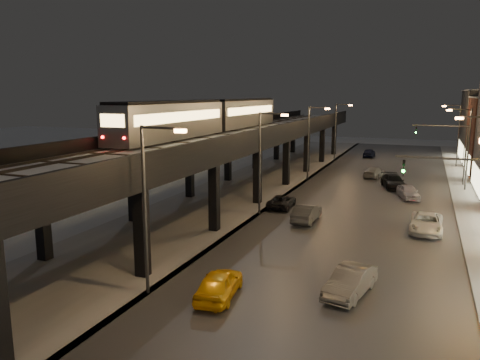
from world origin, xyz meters
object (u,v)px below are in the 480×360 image
(car_near_white, at_px, (307,214))
(car_mid_dark, at_px, (374,173))
(subway_train, at_px, (212,116))
(car_onc_red, at_px, (408,192))
(car_mid_silver, at_px, (282,202))
(car_onc_dark, at_px, (426,224))
(car_onc_white, at_px, (393,182))
(car_taxi, at_px, (219,285))
(car_far_white, at_px, (369,153))
(car_onc_silver, at_px, (350,283))

(car_near_white, height_order, car_mid_dark, car_near_white)
(subway_train, height_order, car_onc_red, subway_train)
(car_mid_silver, bearing_deg, car_mid_dark, -110.13)
(car_onc_dark, distance_m, car_onc_white, 17.22)
(car_taxi, distance_m, car_onc_red, 29.64)
(car_near_white, xyz_separation_m, car_mid_dark, (3.01, 23.62, -0.07))
(subway_train, relative_size, car_near_white, 7.63)
(car_taxi, distance_m, car_onc_dark, 19.40)
(car_onc_white, bearing_deg, car_mid_silver, -140.22)
(car_near_white, distance_m, car_mid_silver, 5.05)
(subway_train, relative_size, car_onc_red, 8.32)
(car_taxi, bearing_deg, car_mid_silver, -90.37)
(car_mid_silver, bearing_deg, car_far_white, -97.51)
(car_mid_dark, height_order, car_onc_dark, car_onc_dark)
(car_onc_silver, bearing_deg, car_onc_red, 97.42)
(car_far_white, relative_size, car_onc_white, 0.83)
(car_onc_red, bearing_deg, car_taxi, -123.32)
(car_mid_silver, distance_m, car_mid_dark, 20.78)
(car_far_white, bearing_deg, car_mid_dark, 98.87)
(subway_train, height_order, car_near_white, subway_train)
(car_mid_dark, bearing_deg, car_far_white, -70.37)
(car_near_white, relative_size, car_mid_dark, 0.98)
(car_mid_silver, distance_m, car_onc_white, 16.26)
(car_taxi, xyz_separation_m, car_onc_white, (6.47, 33.48, 0.01))
(car_taxi, xyz_separation_m, car_near_white, (0.72, 16.16, -0.01))
(car_mid_dark, bearing_deg, car_onc_red, 123.09)
(car_taxi, bearing_deg, car_onc_red, -113.88)
(car_near_white, bearing_deg, car_mid_silver, -47.74)
(car_onc_red, bearing_deg, car_onc_silver, -111.49)
(car_taxi, distance_m, car_onc_silver, 6.92)
(car_near_white, xyz_separation_m, car_far_white, (0.18, 43.09, -0.00))
(car_far_white, distance_m, car_onc_red, 31.64)
(car_taxi, bearing_deg, car_near_white, -100.28)
(car_mid_silver, bearing_deg, car_onc_silver, 114.99)
(car_taxi, bearing_deg, car_onc_white, -108.68)
(car_onc_dark, bearing_deg, car_taxi, -119.93)
(car_mid_dark, relative_size, car_onc_red, 1.11)
(car_near_white, distance_m, car_onc_white, 18.26)
(car_far_white, relative_size, car_onc_red, 1.05)
(car_taxi, height_order, car_mid_dark, car_taxi)
(car_onc_white, relative_size, car_onc_red, 1.27)
(car_onc_silver, bearing_deg, car_taxi, -143.95)
(car_mid_silver, xyz_separation_m, car_far_white, (3.48, 39.28, 0.12))
(car_mid_dark, bearing_deg, subway_train, 57.04)
(car_mid_dark, relative_size, car_onc_dark, 0.89)
(subway_train, distance_m, car_taxi, 27.76)
(car_onc_dark, bearing_deg, car_mid_silver, 166.16)
(car_mid_dark, xyz_separation_m, car_onc_white, (2.74, -6.29, 0.09))
(car_far_white, relative_size, car_onc_dark, 0.84)
(subway_train, bearing_deg, car_mid_dark, 45.69)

